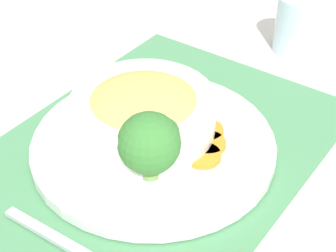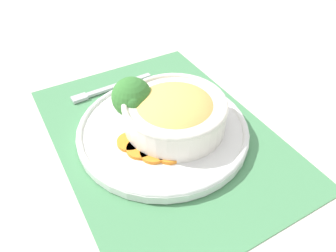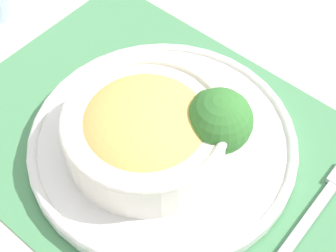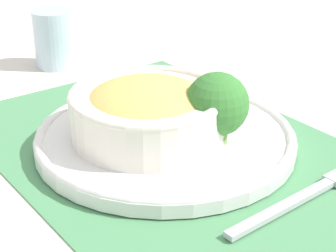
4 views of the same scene
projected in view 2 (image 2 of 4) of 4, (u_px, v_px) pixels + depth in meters
The scene contains 10 objects.
ground_plane at pixel (163, 135), 0.62m from camera, with size 4.00×4.00×0.00m, color beige.
placemat at pixel (163, 134), 0.62m from camera, with size 0.56×0.43×0.00m.
plate at pixel (163, 129), 0.61m from camera, with size 0.32×0.32×0.02m.
bowl at pixel (175, 112), 0.58m from camera, with size 0.19×0.19×0.07m.
broccoli_floret at pixel (132, 98), 0.59m from camera, with size 0.07×0.07×0.09m.
carrot_slice_near at pixel (130, 141), 0.57m from camera, with size 0.05×0.05×0.01m.
carrot_slice_middle at pixel (140, 149), 0.56m from camera, with size 0.05×0.05×0.01m.
carrot_slice_far at pixel (154, 153), 0.55m from camera, with size 0.05×0.05×0.01m.
carrot_slice_extra at pixel (169, 153), 0.55m from camera, with size 0.05×0.05×0.01m.
fork at pixel (104, 90), 0.72m from camera, with size 0.03×0.18×0.01m.
Camera 2 is at (-0.37, 0.26, 0.43)m, focal length 35.00 mm.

